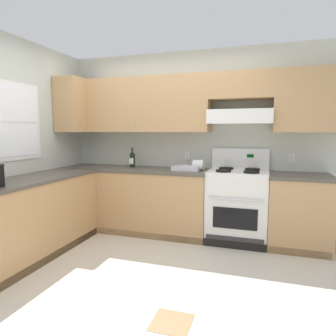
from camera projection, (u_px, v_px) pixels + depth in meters
ground_plane at (130, 272)px, 3.12m from camera, size 7.04×7.04×0.00m
floor_accent_tile at (172, 322)px, 2.29m from camera, size 0.30×0.30×0.01m
wall_back at (201, 128)px, 4.26m from camera, size 4.68×0.57×2.55m
wall_left at (16, 139)px, 3.65m from camera, size 0.47×4.00×2.55m
counter_back_run at (172, 202)px, 4.22m from camera, size 3.60×0.65×0.91m
counter_left_run at (29, 219)px, 3.43m from camera, size 0.63×1.91×0.91m
stove at (237, 205)px, 3.96m from camera, size 0.76×0.62×1.20m
wine_bottle at (132, 159)px, 4.44m from camera, size 0.08×0.08×0.31m
bowl at (187, 169)px, 4.12m from camera, size 0.36×0.26×0.06m
paper_towel_roll at (198, 165)px, 4.12m from camera, size 0.14×0.14×0.14m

